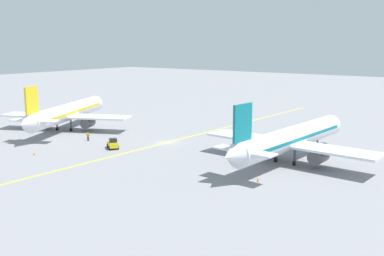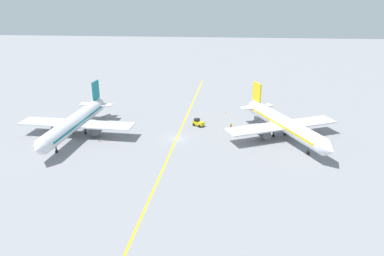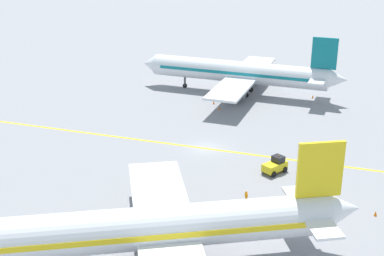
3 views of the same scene
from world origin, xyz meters
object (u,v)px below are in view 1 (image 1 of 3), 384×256
Objects in this scene: traffic_cone_by_wingtip at (243,150)px; traffic_cone_mid_apron at (258,180)px; airplane_at_gate at (67,113)px; airplane_adjacent_stand at (290,139)px; traffic_cone_near_nose at (260,151)px; traffic_cone_far_edge at (34,154)px; ground_crew_worker at (88,136)px; baggage_tug_white at (113,144)px.

traffic_cone_mid_apron is at bearing -53.53° from traffic_cone_by_wingtip.
airplane_adjacent_stand is (50.02, 3.10, 0.00)m from airplane_at_gate.
airplane_adjacent_stand is 9.95m from traffic_cone_by_wingtip.
traffic_cone_near_nose is 16.92m from traffic_cone_mid_apron.
traffic_cone_far_edge is at bearing -140.27° from traffic_cone_by_wingtip.
traffic_cone_by_wingtip is (-10.10, 13.66, 0.00)m from traffic_cone_mid_apron.
traffic_cone_by_wingtip is at bearing -149.81° from traffic_cone_near_nose.
traffic_cone_by_wingtip is at bearing 18.66° from ground_crew_worker.
ground_crew_worker is 3.05× the size of traffic_cone_by_wingtip.
ground_crew_worker reaches higher than traffic_cone_far_edge.
traffic_cone_near_nose is (22.38, 12.91, -0.63)m from baggage_tug_white.
traffic_cone_by_wingtip is at bearing 6.39° from airplane_at_gate.
baggage_tug_white reaches higher than traffic_cone_near_nose.
baggage_tug_white is 6.05× the size of traffic_cone_by_wingtip.
baggage_tug_white reaches higher than traffic_cone_mid_apron.
airplane_at_gate is 60.88× the size of traffic_cone_mid_apron.
ground_crew_worker reaches higher than traffic_cone_near_nose.
traffic_cone_mid_apron is at bearing -85.89° from airplane_adjacent_stand.
baggage_tug_white is at bearing 175.77° from traffic_cone_mid_apron.
airplane_at_gate is 50.12m from airplane_adjacent_stand.
traffic_cone_near_nose and traffic_cone_far_edge have the same top height.
airplane_adjacent_stand reaches higher than traffic_cone_mid_apron.
airplane_adjacent_stand is at bearing -9.06° from traffic_cone_by_wingtip.
traffic_cone_mid_apron is 1.00× the size of traffic_cone_by_wingtip.
traffic_cone_near_nose is at bearing 156.36° from airplane_adjacent_stand.
traffic_cone_near_nose is 1.00× the size of traffic_cone_far_edge.
airplane_adjacent_stand is at bearing -23.64° from traffic_cone_near_nose.
baggage_tug_white is (20.94, -6.88, -2.81)m from airplane_at_gate.
baggage_tug_white is 13.20m from traffic_cone_far_edge.
baggage_tug_white is 22.93m from traffic_cone_by_wingtip.
traffic_cone_near_nose is at bearing 29.99° from baggage_tug_white.
airplane_at_gate is 60.88× the size of traffic_cone_near_nose.
traffic_cone_mid_apron is (29.96, -2.21, -0.63)m from baggage_tug_white.
traffic_cone_far_edge is (-37.16, -8.83, 0.00)m from traffic_cone_mid_apron.
traffic_cone_mid_apron is at bearing 13.36° from traffic_cone_far_edge.
ground_crew_worker is (-8.57, 1.85, 0.01)m from baggage_tug_white.
airplane_adjacent_stand reaches higher than traffic_cone_by_wingtip.
ground_crew_worker is at bearing -161.34° from traffic_cone_by_wingtip.
traffic_cone_far_edge is at bearing -141.00° from traffic_cone_near_nose.
airplane_at_gate is at bearing 161.82° from baggage_tug_white.
traffic_cone_near_nose is 2.91m from traffic_cone_by_wingtip.
ground_crew_worker is at bearing -167.82° from airplane_adjacent_stand.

